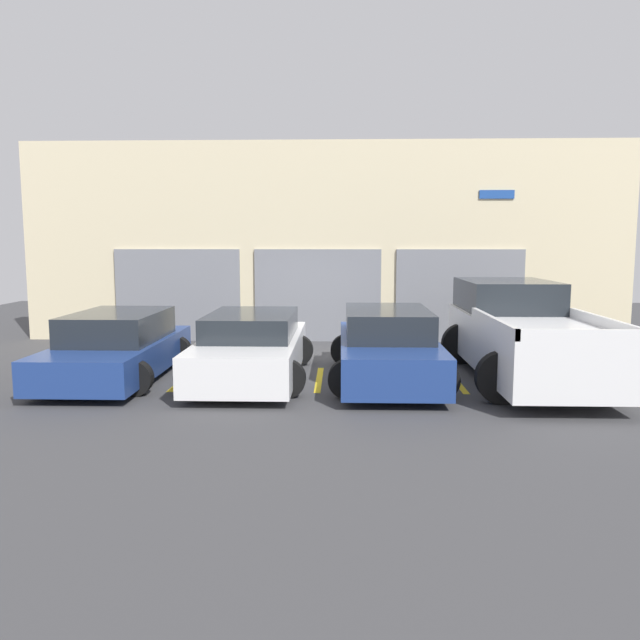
% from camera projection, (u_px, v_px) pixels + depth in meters
% --- Properties ---
extents(ground_plane, '(28.00, 28.00, 0.00)m').
position_uv_depth(ground_plane, '(322.00, 362.00, 13.80)').
color(ground_plane, '#3D3D3F').
extents(shophouse_building, '(16.16, 0.68, 5.28)m').
position_uv_depth(shophouse_building, '(325.00, 244.00, 16.74)').
color(shophouse_building, beige).
rests_on(shophouse_building, ground).
extents(pickup_truck, '(2.62, 5.52, 1.84)m').
position_uv_depth(pickup_truck, '(522.00, 334.00, 12.13)').
color(pickup_truck, white).
rests_on(pickup_truck, ground).
extents(sedan_white, '(2.27, 4.55, 1.28)m').
position_uv_depth(sedan_white, '(252.00, 348.00, 12.07)').
color(sedan_white, white).
rests_on(sedan_white, ground).
extents(sedan_side, '(2.21, 4.44, 1.29)m').
position_uv_depth(sedan_side, '(118.00, 347.00, 12.16)').
color(sedan_side, navy).
rests_on(sedan_side, ground).
extents(van_right, '(2.23, 4.64, 1.36)m').
position_uv_depth(van_right, '(387.00, 347.00, 11.98)').
color(van_right, navy).
rests_on(van_right, ground).
extents(parking_stripe_far_left, '(0.12, 2.20, 0.01)m').
position_uv_depth(parking_stripe_far_left, '(52.00, 377.00, 12.25)').
color(parking_stripe_far_left, gold).
rests_on(parking_stripe_far_left, ground).
extents(parking_stripe_left, '(0.12, 2.20, 0.01)m').
position_uv_depth(parking_stripe_left, '(185.00, 378.00, 12.16)').
color(parking_stripe_left, gold).
rests_on(parking_stripe_left, ground).
extents(parking_stripe_centre, '(0.12, 2.20, 0.01)m').
position_uv_depth(parking_stripe_centre, '(319.00, 379.00, 12.07)').
color(parking_stripe_centre, gold).
rests_on(parking_stripe_centre, ground).
extents(parking_stripe_right, '(0.12, 2.20, 0.01)m').
position_uv_depth(parking_stripe_right, '(455.00, 380.00, 11.99)').
color(parking_stripe_right, gold).
rests_on(parking_stripe_right, ground).
extents(parking_stripe_far_right, '(0.12, 2.20, 0.01)m').
position_uv_depth(parking_stripe_far_right, '(594.00, 381.00, 11.90)').
color(parking_stripe_far_right, gold).
rests_on(parking_stripe_far_right, ground).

